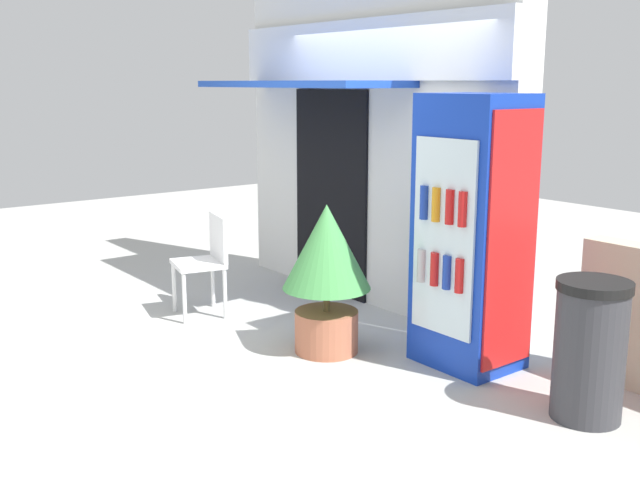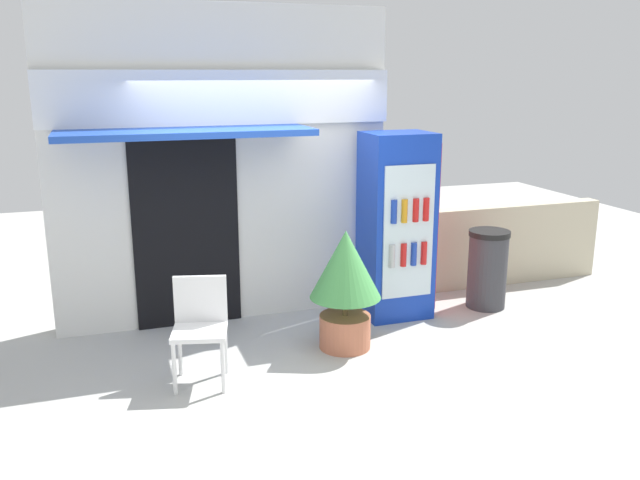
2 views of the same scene
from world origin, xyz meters
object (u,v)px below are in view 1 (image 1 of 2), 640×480
(drink_cooler, at_px, (472,233))
(trash_bin, at_px, (590,350))
(plastic_chair, at_px, (207,256))
(potted_plant_near_shop, at_px, (327,265))

(drink_cooler, bearing_deg, trash_bin, -6.25)
(plastic_chair, distance_m, potted_plant_near_shop, 1.44)
(drink_cooler, relative_size, potted_plant_near_shop, 1.71)
(drink_cooler, bearing_deg, plastic_chair, -157.70)
(plastic_chair, relative_size, potted_plant_near_shop, 0.78)
(plastic_chair, bearing_deg, potted_plant_near_shop, 10.08)
(drink_cooler, relative_size, plastic_chair, 2.20)
(plastic_chair, height_order, trash_bin, plastic_chair)
(potted_plant_near_shop, relative_size, trash_bin, 1.31)
(trash_bin, bearing_deg, potted_plant_near_shop, -163.82)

